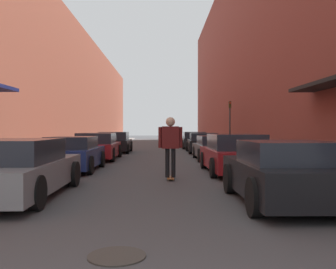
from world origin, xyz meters
TOP-DOWN VIEW (x-y plane):
  - ground at (0.00, 22.44)m, footprint 123.43×123.43m
  - curb_strip_left at (-4.83, 28.05)m, footprint 1.80×56.10m
  - curb_strip_right at (4.83, 28.05)m, footprint 1.80×56.10m
  - building_row_left at (-7.73, 28.05)m, footprint 4.90×56.10m
  - building_row_right at (7.73, 28.05)m, footprint 4.90×56.10m
  - parked_car_left_0 at (-2.89, 7.17)m, footprint 1.85×4.75m
  - parked_car_left_1 at (-2.98, 12.43)m, footprint 1.86×3.99m
  - parked_car_left_2 at (-2.95, 17.42)m, footprint 2.04×4.71m
  - parked_car_left_3 at (-2.81, 22.93)m, footprint 2.09×4.04m
  - parked_car_right_0 at (2.79, 6.35)m, footprint 2.03×3.92m
  - parked_car_right_1 at (2.78, 11.67)m, footprint 2.01×4.51m
  - parked_car_right_2 at (2.85, 17.07)m, footprint 1.90×4.30m
  - parked_car_right_3 at (2.89, 22.75)m, footprint 2.02×4.60m
  - parked_car_right_4 at (2.78, 28.11)m, footprint 2.00×4.71m
  - skateboarder at (0.52, 9.95)m, footprint 0.72×0.78m
  - manhole_cover at (-0.27, 3.23)m, footprint 0.70×0.70m
  - traffic_light at (4.85, 23.97)m, footprint 0.16×0.22m

SIDE VIEW (x-z plane):
  - ground at x=0.00m, z-range 0.00..0.00m
  - manhole_cover at x=-0.27m, z-range 0.00..0.02m
  - curb_strip_left at x=-4.83m, z-range 0.00..0.12m
  - curb_strip_right at x=4.83m, z-range 0.00..0.12m
  - parked_car_right_2 at x=2.85m, z-range -0.01..1.17m
  - parked_car_left_1 at x=-2.98m, z-range -0.02..1.23m
  - parked_car_right_3 at x=2.89m, z-range -0.01..1.25m
  - parked_car_right_4 at x=2.78m, z-range -0.02..1.27m
  - parked_car_left_0 at x=-2.89m, z-range -0.02..1.28m
  - parked_car_right_0 at x=2.79m, z-range -0.01..1.27m
  - parked_car_left_3 at x=-2.81m, z-range -0.02..1.30m
  - parked_car_left_2 at x=-2.95m, z-range -0.02..1.30m
  - parked_car_right_1 at x=2.78m, z-range -0.03..1.31m
  - skateboarder at x=0.52m, z-range 0.22..2.10m
  - traffic_light at x=4.85m, z-range 0.52..3.78m
  - building_row_left at x=-7.73m, z-range 0.00..9.22m
  - building_row_right at x=7.73m, z-range 0.00..15.03m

